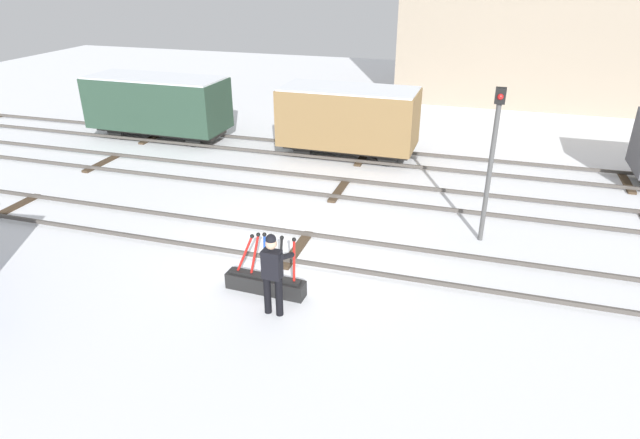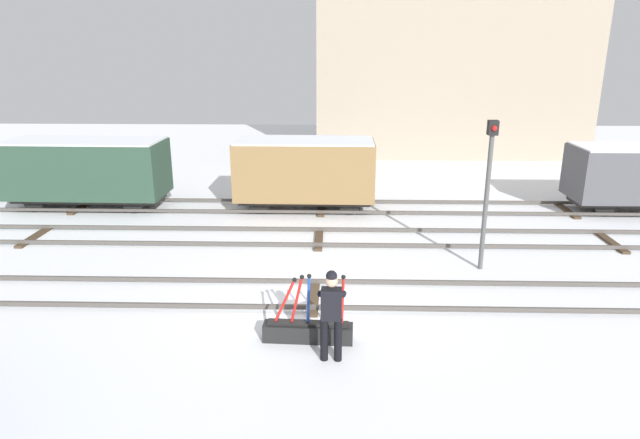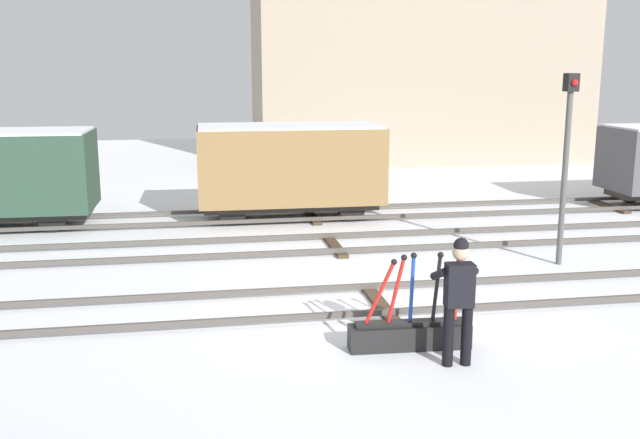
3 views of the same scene
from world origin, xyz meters
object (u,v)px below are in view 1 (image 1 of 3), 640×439
object	(u,v)px
switch_lever_frame	(266,282)
rail_worker	(273,269)
freight_car_far_end	(158,104)
signal_post	(492,152)
freight_car_near_switch	(348,118)

from	to	relation	value
switch_lever_frame	rail_worker	world-z (taller)	rail_worker
rail_worker	freight_car_far_end	distance (m)	13.44
signal_post	freight_car_far_end	distance (m)	13.97
signal_post	freight_car_near_switch	size ratio (longest dim) A/B	0.80
switch_lever_frame	freight_car_far_end	bearing A→B (deg)	134.45
rail_worker	freight_car_far_end	size ratio (longest dim) A/B	0.33
switch_lever_frame	freight_car_near_switch	world-z (taller)	freight_car_near_switch
switch_lever_frame	signal_post	world-z (taller)	signal_post
freight_car_near_switch	freight_car_far_end	bearing A→B (deg)	-179.35
signal_post	freight_car_near_switch	distance (m)	7.46
freight_car_near_switch	freight_car_far_end	world-z (taller)	freight_car_near_switch
switch_lever_frame	rail_worker	size ratio (longest dim) A/B	1.00
signal_post	switch_lever_frame	bearing A→B (deg)	-138.34
freight_car_far_end	rail_worker	bearing A→B (deg)	-47.61
switch_lever_frame	freight_car_far_end	distance (m)	12.67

